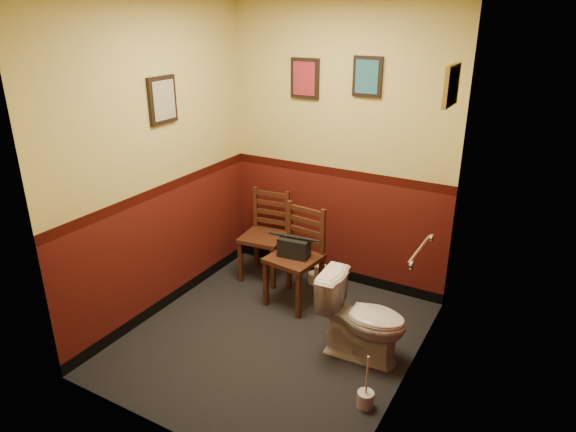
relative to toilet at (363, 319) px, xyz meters
name	(u,v)px	position (x,y,z in m)	size (l,w,h in m)	color
floor	(273,337)	(-0.72, -0.14, -0.34)	(2.20, 2.40, 0.00)	black
wall_back	(339,147)	(-0.72, 1.06, 1.01)	(2.20, 2.70, 0.00)	#4D130F
wall_front	(157,243)	(-0.72, -1.34, 1.01)	(2.20, 2.70, 0.00)	#4D130F
wall_left	(158,162)	(-1.82, -0.14, 1.01)	(2.40, 2.70, 0.00)	#4D130F
wall_right	(419,210)	(0.38, -0.14, 1.01)	(2.40, 2.70, 0.00)	#4D130F
grab_bar	(420,250)	(0.35, 0.11, 0.61)	(0.05, 0.56, 0.06)	silver
framed_print_back_a	(305,78)	(-1.07, 1.04, 1.61)	(0.28, 0.04, 0.36)	black
framed_print_back_b	(367,77)	(-0.47, 1.04, 1.66)	(0.26, 0.04, 0.34)	black
framed_print_left	(163,100)	(-1.80, -0.04, 1.51)	(0.04, 0.30, 0.38)	black
framed_print_right	(451,85)	(0.36, 0.46, 1.71)	(0.04, 0.34, 0.28)	olive
toilet	(363,319)	(0.00, 0.00, 0.00)	(0.38, 0.68, 0.67)	white
toilet_brush	(365,398)	(0.24, -0.51, -0.27)	(0.12, 0.12, 0.41)	silver
chair_left	(266,235)	(-1.34, 0.76, 0.11)	(0.45, 0.45, 0.88)	#542919
chair_right	(297,257)	(-0.83, 0.47, 0.12)	(0.47, 0.47, 0.91)	#542919
handbag	(294,247)	(-0.84, 0.43, 0.23)	(0.29, 0.17, 0.20)	black
tp_stack	(320,276)	(-0.77, 0.85, -0.24)	(0.25, 0.13, 0.22)	silver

